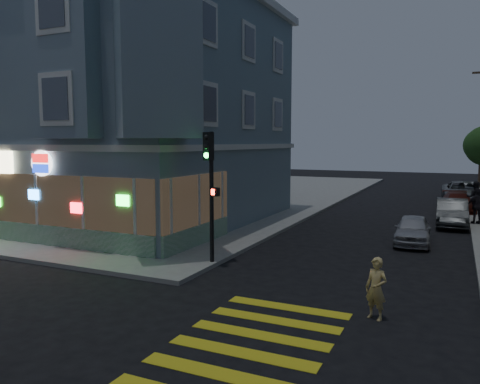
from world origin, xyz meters
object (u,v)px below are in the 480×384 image
Objects in this scene: pedestrian_b at (477,206)px; running_child at (376,288)px; parked_car_b at (452,213)px; pedestrian_a at (475,197)px; parked_car_c at (458,203)px; traffic_signal at (210,175)px; parked_car_a at (413,230)px; parked_car_d at (462,192)px.

running_child is at bearing 55.63° from pedestrian_b.
running_child is 14.49m from parked_car_b.
pedestrian_a is 1.46m from parked_car_c.
pedestrian_a is (2.65, 18.53, 0.32)m from running_child.
traffic_signal is at bearing -120.89° from parked_car_c.
parked_car_a is at bearing 67.80° from traffic_signal.
parked_car_a is at bearing 40.91° from pedestrian_b.
running_child is at bearing -92.80° from parked_car_a.
traffic_signal is (-8.48, -12.25, 2.09)m from pedestrian_b.
pedestrian_a is at bearing 104.24° from running_child.
traffic_signal reaches higher than parked_car_d.
pedestrian_b is (2.65, 14.75, 0.30)m from running_child.
pedestrian_b reaches higher than parked_car_b.
running_child is 14.99m from pedestrian_b.
pedestrian_a is 0.35× the size of parked_car_d.
parked_car_b is at bearing -97.84° from parked_car_d.
parked_car_d is (1.97, 15.60, 0.14)m from parked_car_a.
parked_car_c is at bearing -97.65° from parked_car_d.
parked_car_c is at bearing -51.23° from pedestrian_a.
parked_car_b is 1.01× the size of parked_car_c.
pedestrian_a reaches higher than parked_car_c.
parked_car_a is 0.66× the size of parked_car_d.
parked_car_b is at bearing 106.40° from running_child.
running_child is at bearing -102.09° from parked_car_c.
pedestrian_a reaches higher than running_child.
pedestrian_b is at bearing 14.92° from parked_car_b.
pedestrian_b is (0.00, -3.78, -0.02)m from pedestrian_a.
parked_car_c is at bearing 85.17° from parked_car_b.
parked_car_c is 0.77× the size of parked_car_d.
pedestrian_b reaches higher than running_child.
pedestrian_b is 6.12m from parked_car_a.
parked_car_d is (-0.60, 6.28, -0.34)m from pedestrian_a.
parked_car_a is at bearing -106.24° from parked_car_c.
parked_car_b is at bearing 77.52° from traffic_signal.
parked_car_b is 10.41m from parked_car_d.
pedestrian_a is 4.29m from parked_car_b.
parked_car_b is at bearing -7.62° from pedestrian_b.
parked_car_b is 14.21m from traffic_signal.
traffic_signal reaches higher than running_child.
parked_car_a is 15.72m from parked_car_d.
pedestrian_a is 0.53× the size of parked_car_a.
parked_car_b is 0.93× the size of traffic_signal.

